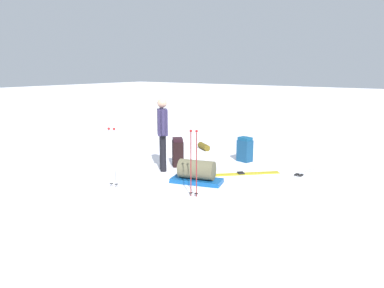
{
  "coord_description": "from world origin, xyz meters",
  "views": [
    {
      "loc": [
        -4.76,
        6.56,
        2.39
      ],
      "look_at": [
        0.0,
        0.0,
        0.7
      ],
      "focal_mm": 34.49,
      "sensor_mm": 36.0,
      "label": 1
    }
  ],
  "objects_px": {
    "backpack_bright": "(245,150)",
    "gear_sled": "(197,172)",
    "ski_pair_near": "(299,176)",
    "sleeping_mat_rolled": "(204,146)",
    "ski_poles_planted_far": "(112,154)",
    "skier_standing": "(163,130)",
    "ski_pair_far": "(241,174)",
    "ski_poles_planted_near": "(194,160)",
    "backpack_large_dark": "(178,152)"
  },
  "relations": [
    {
      "from": "ski_pair_far",
      "to": "gear_sled",
      "type": "xyz_separation_m",
      "value": [
        0.46,
        1.09,
        0.21
      ]
    },
    {
      "from": "ski_pair_far",
      "to": "ski_poles_planted_far",
      "type": "relative_size",
      "value": 1.15
    },
    {
      "from": "ski_pair_far",
      "to": "backpack_large_dark",
      "type": "height_order",
      "value": "backpack_large_dark"
    },
    {
      "from": "ski_poles_planted_far",
      "to": "backpack_bright",
      "type": "bearing_deg",
      "value": -108.87
    },
    {
      "from": "backpack_bright",
      "to": "ski_poles_planted_far",
      "type": "height_order",
      "value": "ski_poles_planted_far"
    },
    {
      "from": "sleeping_mat_rolled",
      "to": "gear_sled",
      "type": "bearing_deg",
      "value": 121.54
    },
    {
      "from": "ski_pair_near",
      "to": "backpack_bright",
      "type": "height_order",
      "value": "backpack_bright"
    },
    {
      "from": "gear_sled",
      "to": "ski_poles_planted_far",
      "type": "bearing_deg",
      "value": 44.97
    },
    {
      "from": "skier_standing",
      "to": "ski_poles_planted_far",
      "type": "height_order",
      "value": "skier_standing"
    },
    {
      "from": "skier_standing",
      "to": "backpack_large_dark",
      "type": "relative_size",
      "value": 2.44
    },
    {
      "from": "gear_sled",
      "to": "sleeping_mat_rolled",
      "type": "height_order",
      "value": "gear_sled"
    },
    {
      "from": "ski_pair_near",
      "to": "backpack_bright",
      "type": "distance_m",
      "value": 1.73
    },
    {
      "from": "ski_pair_far",
      "to": "backpack_large_dark",
      "type": "bearing_deg",
      "value": 8.68
    },
    {
      "from": "gear_sled",
      "to": "sleeping_mat_rolled",
      "type": "distance_m",
      "value": 3.24
    },
    {
      "from": "ski_pair_far",
      "to": "gear_sled",
      "type": "bearing_deg",
      "value": 67.21
    },
    {
      "from": "ski_pair_far",
      "to": "ski_pair_near",
      "type": "bearing_deg",
      "value": -151.0
    },
    {
      "from": "backpack_large_dark",
      "to": "ski_poles_planted_near",
      "type": "height_order",
      "value": "ski_poles_planted_near"
    },
    {
      "from": "backpack_bright",
      "to": "ski_poles_planted_far",
      "type": "relative_size",
      "value": 0.52
    },
    {
      "from": "ski_pair_near",
      "to": "ski_poles_planted_far",
      "type": "relative_size",
      "value": 1.45
    },
    {
      "from": "ski_pair_near",
      "to": "ski_pair_far",
      "type": "height_order",
      "value": "same"
    },
    {
      "from": "skier_standing",
      "to": "sleeping_mat_rolled",
      "type": "distance_m",
      "value": 2.63
    },
    {
      "from": "backpack_large_dark",
      "to": "backpack_bright",
      "type": "distance_m",
      "value": 1.77
    },
    {
      "from": "backpack_bright",
      "to": "ski_poles_planted_near",
      "type": "distance_m",
      "value": 2.99
    },
    {
      "from": "backpack_bright",
      "to": "backpack_large_dark",
      "type": "bearing_deg",
      "value": 50.62
    },
    {
      "from": "backpack_large_dark",
      "to": "backpack_bright",
      "type": "height_order",
      "value": "backpack_large_dark"
    },
    {
      "from": "backpack_large_dark",
      "to": "sleeping_mat_rolled",
      "type": "bearing_deg",
      "value": -74.65
    },
    {
      "from": "ski_poles_planted_near",
      "to": "sleeping_mat_rolled",
      "type": "relative_size",
      "value": 2.32
    },
    {
      "from": "skier_standing",
      "to": "backpack_large_dark",
      "type": "bearing_deg",
      "value": -94.16
    },
    {
      "from": "skier_standing",
      "to": "ski_poles_planted_near",
      "type": "distance_m",
      "value": 1.96
    },
    {
      "from": "ski_pair_near",
      "to": "ski_pair_far",
      "type": "bearing_deg",
      "value": 29.0
    },
    {
      "from": "ski_poles_planted_far",
      "to": "sleeping_mat_rolled",
      "type": "bearing_deg",
      "value": -83.13
    },
    {
      "from": "ski_pair_near",
      "to": "ski_poles_planted_far",
      "type": "height_order",
      "value": "ski_poles_planted_far"
    },
    {
      "from": "backpack_bright",
      "to": "gear_sled",
      "type": "xyz_separation_m",
      "value": [
        -0.04,
        2.21,
        -0.09
      ]
    },
    {
      "from": "skier_standing",
      "to": "sleeping_mat_rolled",
      "type": "bearing_deg",
      "value": -78.66
    },
    {
      "from": "ski_poles_planted_near",
      "to": "sleeping_mat_rolled",
      "type": "bearing_deg",
      "value": -58.5
    },
    {
      "from": "ski_poles_planted_near",
      "to": "ski_poles_planted_far",
      "type": "bearing_deg",
      "value": 16.78
    },
    {
      "from": "ski_pair_far",
      "to": "backpack_bright",
      "type": "xyz_separation_m",
      "value": [
        0.5,
        -1.12,
        0.3
      ]
    },
    {
      "from": "backpack_bright",
      "to": "ski_poles_planted_near",
      "type": "height_order",
      "value": "ski_poles_planted_near"
    },
    {
      "from": "ski_pair_near",
      "to": "ski_pair_far",
      "type": "relative_size",
      "value": 1.26
    },
    {
      "from": "gear_sled",
      "to": "ski_pair_near",
      "type": "bearing_deg",
      "value": -132.71
    },
    {
      "from": "ski_poles_planted_near",
      "to": "ski_pair_far",
      "type": "bearing_deg",
      "value": -90.74
    },
    {
      "from": "backpack_bright",
      "to": "gear_sled",
      "type": "bearing_deg",
      "value": 91.12
    },
    {
      "from": "skier_standing",
      "to": "ski_pair_far",
      "type": "xyz_separation_m",
      "value": [
        -1.66,
        -0.77,
        -0.94
      ]
    },
    {
      "from": "ski_poles_planted_far",
      "to": "gear_sled",
      "type": "bearing_deg",
      "value": -135.03
    },
    {
      "from": "backpack_large_dark",
      "to": "sleeping_mat_rolled",
      "type": "relative_size",
      "value": 1.27
    },
    {
      "from": "ski_pair_near",
      "to": "backpack_large_dark",
      "type": "bearing_deg",
      "value": 17.58
    },
    {
      "from": "sleeping_mat_rolled",
      "to": "ski_poles_planted_near",
      "type": "bearing_deg",
      "value": 121.5
    },
    {
      "from": "backpack_large_dark",
      "to": "ski_poles_planted_far",
      "type": "height_order",
      "value": "ski_poles_planted_far"
    },
    {
      "from": "skier_standing",
      "to": "gear_sled",
      "type": "relative_size",
      "value": 1.47
    },
    {
      "from": "ski_pair_near",
      "to": "sleeping_mat_rolled",
      "type": "height_order",
      "value": "sleeping_mat_rolled"
    }
  ]
}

